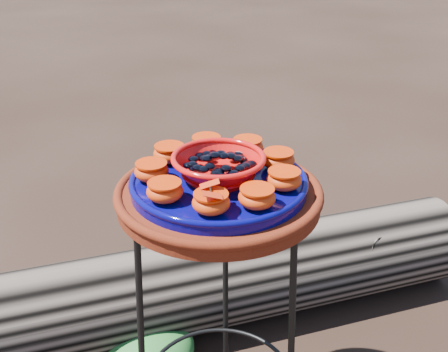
# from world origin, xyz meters

# --- Properties ---
(plant_stand) EXTENTS (0.44, 0.44, 0.70)m
(plant_stand) POSITION_xyz_m (0.00, 0.00, 0.35)
(plant_stand) COLOR black
(plant_stand) RESTS_ON ground
(terracotta_saucer) EXTENTS (0.46, 0.46, 0.04)m
(terracotta_saucer) POSITION_xyz_m (0.00, 0.00, 0.72)
(terracotta_saucer) COLOR #46110A
(terracotta_saucer) RESTS_ON plant_stand
(cobalt_plate) EXTENTS (0.39, 0.39, 0.03)m
(cobalt_plate) POSITION_xyz_m (0.00, 0.00, 0.75)
(cobalt_plate) COLOR #0B054E
(cobalt_plate) RESTS_ON terracotta_saucer
(red_bowl) EXTENTS (0.20, 0.20, 0.05)m
(red_bowl) POSITION_xyz_m (0.00, 0.00, 0.79)
(red_bowl) COLOR red
(red_bowl) RESTS_ON cobalt_plate
(glass_gems) EXTENTS (0.15, 0.15, 0.03)m
(glass_gems) POSITION_xyz_m (0.00, 0.00, 0.83)
(glass_gems) COLOR black
(glass_gems) RESTS_ON red_bowl
(orange_half_0) EXTENTS (0.08, 0.08, 0.04)m
(orange_half_0) POSITION_xyz_m (-0.00, -0.15, 0.78)
(orange_half_0) COLOR #C64514
(orange_half_0) RESTS_ON cobalt_plate
(orange_half_1) EXTENTS (0.08, 0.08, 0.04)m
(orange_half_1) POSITION_xyz_m (0.09, -0.12, 0.78)
(orange_half_1) COLOR #C64514
(orange_half_1) RESTS_ON cobalt_plate
(orange_half_2) EXTENTS (0.08, 0.08, 0.04)m
(orange_half_2) POSITION_xyz_m (0.14, -0.03, 0.78)
(orange_half_2) COLOR #C64514
(orange_half_2) RESTS_ON cobalt_plate
(orange_half_3) EXTENTS (0.08, 0.08, 0.04)m
(orange_half_3) POSITION_xyz_m (0.13, 0.07, 0.78)
(orange_half_3) COLOR #C64514
(orange_half_3) RESTS_ON cobalt_plate
(orange_half_4) EXTENTS (0.08, 0.08, 0.04)m
(orange_half_4) POSITION_xyz_m (0.06, 0.14, 0.78)
(orange_half_4) COLOR #C64514
(orange_half_4) RESTS_ON cobalt_plate
(orange_half_5) EXTENTS (0.08, 0.08, 0.04)m
(orange_half_5) POSITION_xyz_m (-0.04, 0.14, 0.78)
(orange_half_5) COLOR #C64514
(orange_half_5) RESTS_ON cobalt_plate
(orange_half_6) EXTENTS (0.08, 0.08, 0.04)m
(orange_half_6) POSITION_xyz_m (-0.12, 0.08, 0.78)
(orange_half_6) COLOR #C64514
(orange_half_6) RESTS_ON cobalt_plate
(orange_half_7) EXTENTS (0.08, 0.08, 0.04)m
(orange_half_7) POSITION_xyz_m (-0.15, -0.02, 0.78)
(orange_half_7) COLOR #C64514
(orange_half_7) RESTS_ON cobalt_plate
(orange_half_8) EXTENTS (0.08, 0.08, 0.04)m
(orange_half_8) POSITION_xyz_m (-0.10, -0.11, 0.78)
(orange_half_8) COLOR #C64514
(orange_half_8) RESTS_ON cobalt_plate
(butterfly) EXTENTS (0.09, 0.07, 0.01)m
(butterfly) POSITION_xyz_m (-0.00, -0.15, 0.81)
(butterfly) COLOR red
(butterfly) RESTS_ON orange_half_0
(driftwood_log) EXTENTS (1.71, 1.05, 0.31)m
(driftwood_log) POSITION_xyz_m (0.00, 0.45, 0.16)
(driftwood_log) COLOR black
(driftwood_log) RESTS_ON ground
(foliage_left) EXTENTS (0.27, 0.27, 0.14)m
(foliage_left) POSITION_xyz_m (-0.23, 0.20, 0.07)
(foliage_left) COLOR #2B7131
(foliage_left) RESTS_ON ground
(foliage_back) EXTENTS (0.34, 0.34, 0.17)m
(foliage_back) POSITION_xyz_m (-0.12, 0.53, 0.09)
(foliage_back) COLOR #2B7131
(foliage_back) RESTS_ON ground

